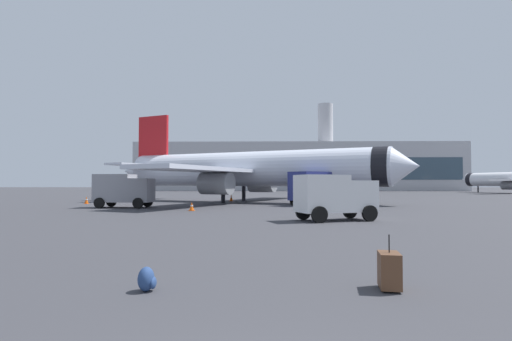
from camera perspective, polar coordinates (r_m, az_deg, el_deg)
airplane_at_gate at (r=44.30m, az=-1.14°, el=0.18°), size 33.89×31.14×10.50m
service_truck at (r=36.71m, az=-18.31°, el=-2.53°), size 4.93×2.78×2.90m
fuel_truck at (r=39.30m, az=8.74°, el=-2.30°), size 6.07×5.79×3.20m
cargo_van at (r=23.29m, az=11.09°, el=-3.45°), size 4.81×3.47×2.60m
safety_cone_near at (r=47.51m, az=-3.54°, el=-3.89°), size 0.44×0.44×0.80m
safety_cone_mid at (r=31.40m, az=-9.13°, el=-5.07°), size 0.44×0.44×0.67m
safety_cone_far at (r=44.77m, az=-22.95°, el=-3.90°), size 0.44×0.44×0.77m
rolling_suitcase at (r=8.69m, az=18.42°, el=-13.28°), size 0.49×0.69×1.10m
traveller_backpack at (r=8.47m, az=-15.24°, el=-14.72°), size 0.36×0.40×0.48m
terminal_building at (r=118.52m, az=5.95°, el=0.49°), size 91.48×19.23×25.43m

